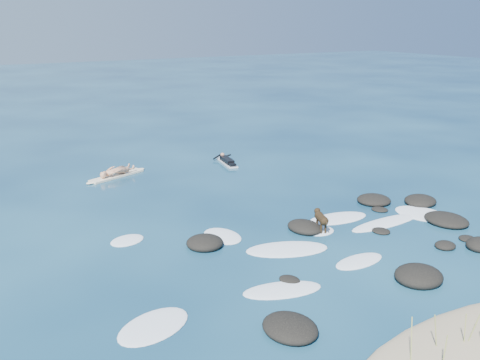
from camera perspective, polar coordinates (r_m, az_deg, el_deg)
ground at (r=18.41m, az=5.72°, el=-5.91°), size 160.00×160.00×0.00m
reef_rocks at (r=18.55m, az=16.09°, el=-5.99°), size 11.40×7.41×0.53m
breaking_foam at (r=17.82m, az=7.59°, el=-6.74°), size 13.79×6.91×0.12m
standing_surfer_rig at (r=25.43m, az=-13.13°, el=1.96°), size 3.23×1.52×1.90m
paddling_surfer_rig at (r=27.24m, az=-1.41°, el=2.04°), size 1.04×2.29×0.40m
dog at (r=18.67m, az=8.63°, el=-4.02°), size 0.54×1.17×0.76m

